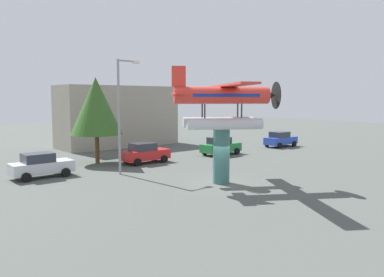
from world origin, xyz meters
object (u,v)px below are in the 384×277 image
at_px(display_pedestal, 221,156).
at_px(tree_east, 96,106).
at_px(car_distant_blue, 280,139).
at_px(storefront_building, 118,116).
at_px(car_near_silver, 41,165).
at_px(car_mid_red, 145,153).
at_px(car_far_green, 221,146).
at_px(floatplane_monument, 224,103).
at_px(streetlight_primary, 121,108).

relative_size(display_pedestal, tree_east, 0.49).
xyz_separation_m(car_distant_blue, storefront_building, (-13.77, 12.87, 2.61)).
bearing_deg(car_distant_blue, display_pedestal, -153.66).
bearing_deg(car_near_silver, car_distant_blue, -0.66).
height_order(car_mid_red, car_far_green, same).
relative_size(floatplane_monument, storefront_building, 0.68).
relative_size(car_far_green, storefront_building, 0.31).
bearing_deg(tree_east, car_near_silver, -152.29).
distance_m(floatplane_monument, car_near_silver, 13.59).
bearing_deg(car_distant_blue, car_mid_red, 177.71).
height_order(car_near_silver, storefront_building, storefront_building).
xyz_separation_m(car_distant_blue, tree_east, (-21.17, 3.36, 4.03)).
relative_size(car_mid_red, car_distant_blue, 1.00).
height_order(car_far_green, tree_east, tree_east).
height_order(display_pedestal, floatplane_monument, floatplane_monument).
bearing_deg(streetlight_primary, floatplane_monument, -62.91).
distance_m(car_far_green, tree_east, 12.68).
bearing_deg(streetlight_primary, storefront_building, 61.65).
bearing_deg(floatplane_monument, car_mid_red, 120.34).
distance_m(car_mid_red, storefront_building, 13.13).
distance_m(display_pedestal, car_near_silver, 12.75).
height_order(display_pedestal, car_mid_red, display_pedestal).
relative_size(car_distant_blue, tree_east, 0.57).
bearing_deg(car_mid_red, display_pedestal, -92.46).
xyz_separation_m(car_near_silver, storefront_building, (13.20, 12.56, 2.61)).
bearing_deg(car_near_silver, streetlight_primary, -26.45).
bearing_deg(car_far_green, car_distant_blue, 0.15).
bearing_deg(car_distant_blue, storefront_building, 136.95).
height_order(display_pedestal, storefront_building, storefront_building).
relative_size(streetlight_primary, tree_east, 1.14).
distance_m(car_mid_red, car_far_green, 8.42).
bearing_deg(display_pedestal, tree_east, 102.31).
bearing_deg(streetlight_primary, display_pedestal, -63.40).
relative_size(display_pedestal, storefront_building, 0.26).
bearing_deg(floatplane_monument, storefront_building, 110.47).
relative_size(car_far_green, car_distant_blue, 1.00).
height_order(display_pedestal, streetlight_primary, streetlight_primary).
height_order(floatplane_monument, car_near_silver, floatplane_monument).
distance_m(display_pedestal, car_distant_blue, 20.60).
relative_size(car_distant_blue, streetlight_primary, 0.50).
xyz_separation_m(car_far_green, tree_east, (-11.53, 3.38, 4.03)).
distance_m(streetlight_primary, tree_east, 5.61).
xyz_separation_m(floatplane_monument, tree_east, (-2.84, 12.56, -0.39)).
bearing_deg(tree_east, storefront_building, 52.14).
relative_size(car_near_silver, car_distant_blue, 1.00).
xyz_separation_m(display_pedestal, car_far_green, (8.81, 9.10, -0.93)).
bearing_deg(tree_east, car_mid_red, -39.93).
xyz_separation_m(floatplane_monument, car_near_silver, (-8.64, 9.51, -4.42)).
bearing_deg(display_pedestal, floatplane_monument, -32.14).
xyz_separation_m(car_near_silver, car_far_green, (17.34, -0.33, 0.00)).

